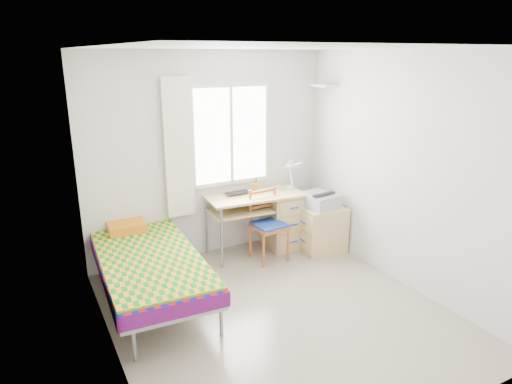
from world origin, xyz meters
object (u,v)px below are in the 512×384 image
chair (268,220)px  printer (319,200)px  cabinet (321,229)px  bed (147,259)px  desk (278,217)px

chair → printer: size_ratio=1.85×
printer → cabinet: bearing=-36.7°
bed → desk: bearing=17.8°
desk → printer: size_ratio=2.63×
cabinet → printer: (-0.04, 0.02, 0.40)m
cabinet → printer: printer is taller
desk → cabinet: bearing=-35.5°
bed → printer: bearing=6.8°
bed → printer: (2.35, 0.17, 0.26)m
bed → desk: 2.00m
bed → cabinet: size_ratio=3.57×
bed → desk: bed is taller
bed → cabinet: bearing=6.2°
cabinet → printer: size_ratio=1.23×
cabinet → printer: bearing=155.9°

